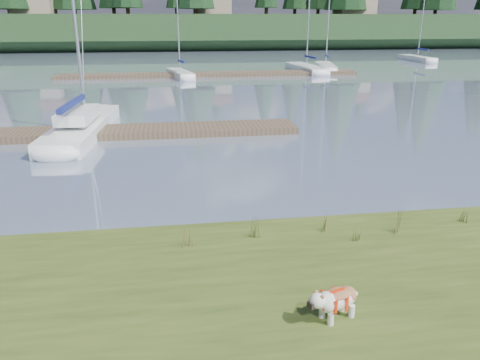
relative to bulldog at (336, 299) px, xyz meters
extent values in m
plane|color=gray|center=(-0.95, 35.41, -0.70)|extent=(200.00, 200.00, 0.00)
cube|color=#3F4E1B|center=(-0.95, -0.59, -0.52)|extent=(60.00, 9.00, 0.35)
cube|color=black|center=(-0.95, 78.41, 1.80)|extent=(200.00, 20.00, 5.00)
cylinder|color=silver|center=(-0.14, -0.16, -0.24)|extent=(0.10, 0.10, 0.21)
cylinder|color=silver|center=(-0.21, 0.04, -0.24)|extent=(0.10, 0.10, 0.21)
cylinder|color=silver|center=(0.26, -0.02, -0.24)|extent=(0.10, 0.10, 0.21)
cylinder|color=silver|center=(0.19, 0.18, -0.24)|extent=(0.10, 0.10, 0.21)
ellipsoid|color=silver|center=(0.04, 0.01, -0.02)|extent=(0.77, 0.57, 0.33)
ellipsoid|color=#9C5F3A|center=(0.04, 0.01, 0.09)|extent=(0.57, 0.47, 0.12)
ellipsoid|color=silver|center=(-0.36, -0.13, 0.09)|extent=(0.31, 0.32, 0.24)
cube|color=black|center=(-0.46, -0.17, 0.04)|extent=(0.11, 0.14, 0.09)
cube|color=white|center=(-6.32, 14.85, -0.48)|extent=(2.41, 8.11, 0.70)
ellipsoid|color=white|center=(-6.02, 18.84, -0.48)|extent=(1.90, 2.30, 0.70)
cube|color=navy|center=(-6.41, 13.67, 0.85)|extent=(0.47, 3.64, 0.20)
cube|color=white|center=(-6.36, 14.40, 0.25)|extent=(1.49, 2.99, 0.45)
cube|color=#4C3D2C|center=(-4.95, 14.41, -0.55)|extent=(16.00, 2.00, 0.30)
cube|color=#4C3D2C|center=(1.05, 35.41, -0.55)|extent=(26.00, 2.20, 0.30)
cube|color=white|center=(-1.55, 34.83, -0.48)|extent=(2.34, 5.55, 0.70)
ellipsoid|color=white|center=(-2.11, 37.47, -0.48)|extent=(1.46, 1.69, 0.70)
cylinder|color=silver|center=(-1.55, 34.83, 4.36)|extent=(0.12, 0.12, 8.51)
cube|color=navy|center=(-1.39, 34.11, 0.70)|extent=(0.65, 2.15, 0.20)
cube|color=white|center=(10.39, 37.75, -0.48)|extent=(2.29, 7.50, 0.70)
ellipsoid|color=white|center=(10.08, 41.43, -0.48)|extent=(1.77, 2.14, 0.70)
cube|color=navy|center=(10.47, 36.74, 0.70)|extent=(0.44, 2.95, 0.20)
cube|color=white|center=(12.56, 38.61, -0.48)|extent=(2.87, 6.82, 0.70)
ellipsoid|color=white|center=(13.26, 41.86, -0.48)|extent=(1.80, 2.08, 0.70)
cylinder|color=silver|center=(12.56, 38.61, 5.24)|extent=(0.12, 0.12, 10.26)
cube|color=navy|center=(12.37, 37.72, 0.70)|extent=(0.75, 2.63, 0.20)
cube|color=white|center=(26.31, 46.53, -0.48)|extent=(1.55, 6.30, 0.70)
ellipsoid|color=white|center=(26.25, 49.67, -0.48)|extent=(1.40, 1.74, 0.70)
cylinder|color=silver|center=(26.31, 46.53, 4.78)|extent=(0.12, 0.12, 9.36)
cube|color=navy|center=(26.33, 45.67, 0.70)|extent=(0.25, 2.50, 0.20)
cone|color=#475B23|center=(-0.79, 3.05, -0.08)|extent=(0.03, 0.03, 0.53)
cone|color=brown|center=(-0.68, 2.98, -0.13)|extent=(0.03, 0.03, 0.43)
cone|color=#475B23|center=(-0.73, 3.08, -0.05)|extent=(0.03, 0.03, 0.59)
cone|color=brown|center=(-0.65, 3.02, -0.16)|extent=(0.03, 0.03, 0.37)
cone|color=#475B23|center=(-0.77, 2.97, -0.11)|extent=(0.03, 0.03, 0.48)
cone|color=#475B23|center=(0.76, 3.15, -0.09)|extent=(0.03, 0.03, 0.51)
cone|color=brown|center=(0.87, 3.08, -0.14)|extent=(0.03, 0.03, 0.41)
cone|color=#475B23|center=(0.82, 3.18, -0.06)|extent=(0.03, 0.03, 0.56)
cone|color=brown|center=(0.90, 3.12, -0.17)|extent=(0.03, 0.03, 0.36)
cone|color=#475B23|center=(0.78, 3.07, -0.12)|extent=(0.03, 0.03, 0.46)
cone|color=#475B23|center=(2.37, 2.83, -0.05)|extent=(0.03, 0.03, 0.60)
cone|color=brown|center=(2.48, 2.76, -0.11)|extent=(0.03, 0.03, 0.48)
cone|color=#475B23|center=(2.43, 2.86, -0.02)|extent=(0.03, 0.03, 0.66)
cone|color=brown|center=(2.51, 2.80, -0.14)|extent=(0.03, 0.03, 0.42)
cone|color=#475B23|center=(2.39, 2.75, -0.08)|extent=(0.03, 0.03, 0.54)
cone|color=#475B23|center=(-2.25, 2.82, -0.10)|extent=(0.03, 0.03, 0.49)
cone|color=brown|center=(-2.14, 2.75, -0.15)|extent=(0.03, 0.03, 0.40)
cone|color=#475B23|center=(-2.19, 2.85, -0.07)|extent=(0.03, 0.03, 0.54)
cone|color=brown|center=(-2.11, 2.79, -0.17)|extent=(0.03, 0.03, 0.35)
cone|color=#475B23|center=(-2.23, 2.74, -0.12)|extent=(0.03, 0.03, 0.44)
cone|color=#475B23|center=(1.29, 2.49, -0.18)|extent=(0.03, 0.03, 0.32)
cone|color=brown|center=(1.40, 2.42, -0.22)|extent=(0.03, 0.03, 0.26)
cone|color=#475B23|center=(1.35, 2.52, -0.17)|extent=(0.03, 0.03, 0.36)
cone|color=brown|center=(1.43, 2.46, -0.23)|extent=(0.03, 0.03, 0.23)
cone|color=#475B23|center=(1.31, 2.41, -0.20)|extent=(0.03, 0.03, 0.29)
cone|color=#475B23|center=(4.17, 3.13, -0.09)|extent=(0.03, 0.03, 0.52)
cone|color=brown|center=(4.28, 3.06, -0.14)|extent=(0.03, 0.03, 0.41)
cone|color=#475B23|center=(4.23, 3.16, -0.06)|extent=(0.03, 0.03, 0.57)
cone|color=brown|center=(4.31, 3.10, -0.16)|extent=(0.03, 0.03, 0.36)
cone|color=#475B23|center=(4.19, 3.05, -0.11)|extent=(0.03, 0.03, 0.47)
cube|color=#33281C|center=(-0.95, 3.81, -0.63)|extent=(60.00, 0.50, 0.14)
cylinder|color=#382619|center=(-25.95, 73.41, 5.20)|extent=(0.60, 0.60, 1.80)
cylinder|color=#382619|center=(-10.95, 77.41, 5.20)|extent=(0.60, 0.60, 1.80)
cylinder|color=#382619|center=(2.05, 71.41, 5.20)|extent=(0.60, 0.60, 1.80)
cylinder|color=#382619|center=(14.05, 75.41, 5.20)|extent=(0.60, 0.60, 1.80)
cylinder|color=#382619|center=(27.05, 73.41, 5.20)|extent=(0.60, 0.60, 1.80)
cylinder|color=#382619|center=(41.05, 76.41, 5.20)|extent=(0.60, 0.60, 1.80)
cube|color=gray|center=(-22.95, 75.41, 5.70)|extent=(6.00, 5.00, 2.80)
cube|color=gray|center=(5.05, 76.41, 5.70)|extent=(6.00, 5.00, 2.80)
cube|color=gray|center=(29.05, 74.41, 5.70)|extent=(6.00, 5.00, 2.80)
camera|label=1|loc=(-2.42, -6.01, 4.17)|focal=35.00mm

